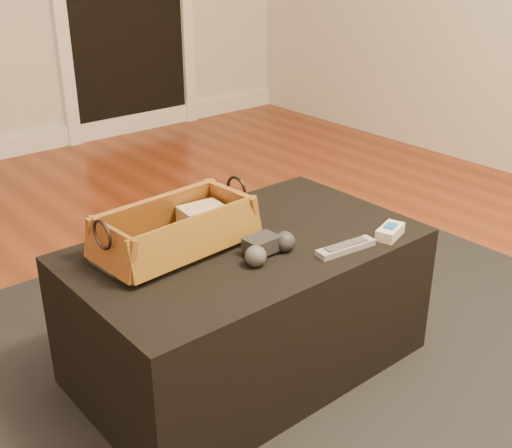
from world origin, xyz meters
TOP-DOWN VIEW (x-y plane):
  - floor at (0.00, 0.00)m, footprint 5.00×5.50m
  - area_rug at (0.24, 0.16)m, footprint 2.60×2.00m
  - ottoman at (0.24, 0.21)m, footprint 1.00×0.60m
  - tv_remote at (0.04, 0.29)m, footprint 0.25×0.09m
  - cloth_bundle at (0.18, 0.35)m, footprint 0.13×0.10m
  - wicker_basket at (0.06, 0.30)m, footprint 0.47×0.27m
  - game_controller at (0.23, 0.11)m, footprint 0.18×0.11m
  - silver_remote at (0.42, -0.01)m, footprint 0.19×0.06m
  - cream_gadget at (0.58, -0.03)m, footprint 0.11×0.08m

SIDE VIEW (x-z plane):
  - floor at x=0.00m, z-range -0.01..0.00m
  - area_rug at x=0.24m, z-range 0.00..0.01m
  - ottoman at x=0.24m, z-range 0.01..0.43m
  - silver_remote at x=0.42m, z-range 0.43..0.45m
  - cream_gadget at x=0.58m, z-range 0.43..0.47m
  - tv_remote at x=0.04m, z-range 0.45..0.47m
  - game_controller at x=0.23m, z-range 0.43..0.49m
  - cloth_bundle at x=0.18m, z-range 0.45..0.52m
  - wicker_basket at x=0.06m, z-range 0.41..0.57m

